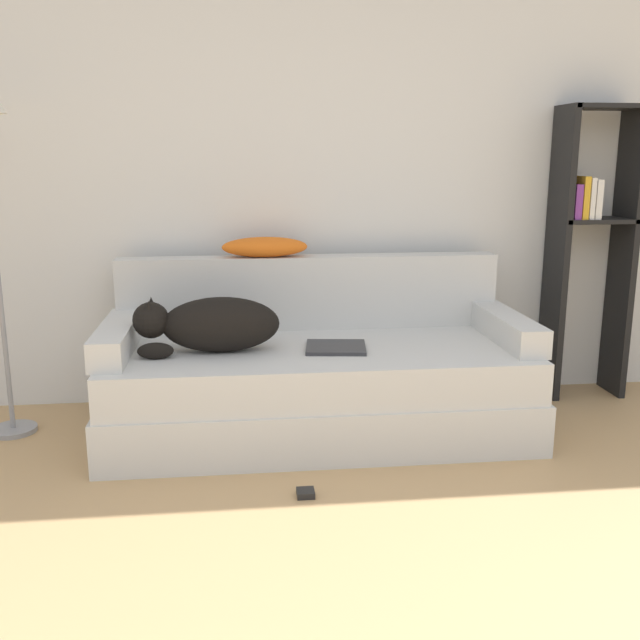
% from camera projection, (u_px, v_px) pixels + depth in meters
% --- Properties ---
extents(wall_back, '(7.85, 0.06, 2.70)m').
position_uv_depth(wall_back, '(316.00, 156.00, 3.87)').
color(wall_back, silver).
rests_on(wall_back, ground_plane).
extents(couch, '(2.06, 0.93, 0.44)m').
position_uv_depth(couch, '(318.00, 389.00, 3.53)').
color(couch, silver).
rests_on(couch, ground_plane).
extents(couch_backrest, '(2.02, 0.15, 0.39)m').
position_uv_depth(couch_backrest, '(310.00, 292.00, 3.82)').
color(couch_backrest, silver).
rests_on(couch_backrest, couch).
extents(couch_arm_left, '(0.15, 0.74, 0.13)m').
position_uv_depth(couch_arm_left, '(117.00, 338.00, 3.35)').
color(couch_arm_left, silver).
rests_on(couch_arm_left, couch).
extents(couch_arm_right, '(0.15, 0.74, 0.13)m').
position_uv_depth(couch_arm_right, '(507.00, 327.00, 3.57)').
color(couch_arm_right, silver).
rests_on(couch_arm_right, couch).
extents(dog, '(0.68, 0.24, 0.26)m').
position_uv_depth(dog, '(210.00, 324.00, 3.34)').
color(dog, black).
rests_on(dog, couch).
extents(laptop, '(0.31, 0.28, 0.02)m').
position_uv_depth(laptop, '(336.00, 347.00, 3.41)').
color(laptop, '#2D2D30').
rests_on(laptop, couch).
extents(throw_pillow, '(0.45, 0.18, 0.10)m').
position_uv_depth(throw_pillow, '(265.00, 247.00, 3.73)').
color(throw_pillow, orange).
rests_on(throw_pillow, couch_backrest).
extents(bookshelf, '(0.43, 0.26, 1.62)m').
position_uv_depth(bookshelf, '(590.00, 236.00, 3.96)').
color(bookshelf, black).
rests_on(bookshelf, ground_plane).
extents(power_adapter, '(0.07, 0.07, 0.03)m').
position_uv_depth(power_adapter, '(306.00, 493.00, 2.89)').
color(power_adapter, black).
rests_on(power_adapter, ground_plane).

